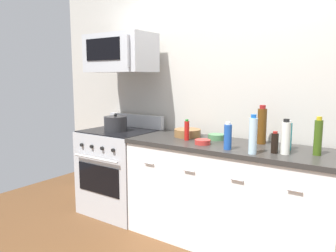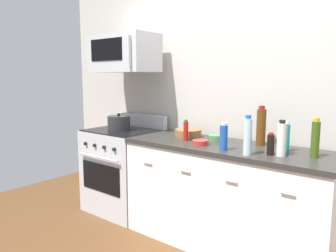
# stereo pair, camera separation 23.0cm
# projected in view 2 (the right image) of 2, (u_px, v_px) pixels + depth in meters

# --- Properties ---
(ground_plane) EXTENTS (5.94, 5.94, 0.00)m
(ground_plane) POSITION_uv_depth(u_px,v_px,m) (225.00, 245.00, 2.97)
(ground_plane) COLOR brown
(back_wall) EXTENTS (4.95, 0.10, 2.70)m
(back_wall) POSITION_uv_depth(u_px,v_px,m) (250.00, 93.00, 3.09)
(back_wall) COLOR #B7B2A8
(back_wall) RESTS_ON ground_plane
(counter_unit) EXTENTS (1.86, 0.66, 0.92)m
(counter_unit) POSITION_uv_depth(u_px,v_px,m) (226.00, 196.00, 2.91)
(counter_unit) COLOR white
(counter_unit) RESTS_ON ground_plane
(range_oven) EXTENTS (0.76, 0.69, 1.07)m
(range_oven) POSITION_uv_depth(u_px,v_px,m) (123.00, 169.00, 3.72)
(range_oven) COLOR #B7BABF
(range_oven) RESTS_ON ground_plane
(microwave) EXTENTS (0.74, 0.44, 0.40)m
(microwave) POSITION_uv_depth(u_px,v_px,m) (124.00, 54.00, 3.56)
(microwave) COLOR #B7BABF
(bottle_vinegar_white) EXTENTS (0.07, 0.07, 0.27)m
(bottle_vinegar_white) POSITION_uv_depth(u_px,v_px,m) (282.00, 139.00, 2.43)
(bottle_vinegar_white) COLOR silver
(bottle_vinegar_white) RESTS_ON countertop_slab
(bottle_water_clear) EXTENTS (0.06, 0.06, 0.30)m
(bottle_water_clear) POSITION_uv_depth(u_px,v_px,m) (248.00, 136.00, 2.45)
(bottle_water_clear) COLOR silver
(bottle_water_clear) RESTS_ON countertop_slab
(bottle_hot_sauce_red) EXTENTS (0.05, 0.05, 0.19)m
(bottle_hot_sauce_red) POSITION_uv_depth(u_px,v_px,m) (186.00, 131.00, 3.04)
(bottle_hot_sauce_red) COLOR #B21914
(bottle_hot_sauce_red) RESTS_ON countertop_slab
(bottle_olive_oil) EXTENTS (0.06, 0.06, 0.29)m
(bottle_olive_oil) POSITION_uv_depth(u_px,v_px,m) (315.00, 139.00, 2.38)
(bottle_olive_oil) COLOR #385114
(bottle_olive_oil) RESTS_ON countertop_slab
(bottle_dish_soap) EXTENTS (0.07, 0.07, 0.24)m
(bottle_dish_soap) POSITION_uv_depth(u_px,v_px,m) (285.00, 137.00, 2.57)
(bottle_dish_soap) COLOR teal
(bottle_dish_soap) RESTS_ON countertop_slab
(bottle_wine_amber) EXTENTS (0.08, 0.08, 0.34)m
(bottle_wine_amber) POSITION_uv_depth(u_px,v_px,m) (261.00, 127.00, 2.82)
(bottle_wine_amber) COLOR #59330F
(bottle_wine_amber) RESTS_ON countertop_slab
(bottle_soy_sauce_dark) EXTENTS (0.05, 0.05, 0.17)m
(bottle_soy_sauce_dark) POSITION_uv_depth(u_px,v_px,m) (271.00, 144.00, 2.47)
(bottle_soy_sauce_dark) COLOR black
(bottle_soy_sauce_dark) RESTS_ON countertop_slab
(bottle_soda_blue) EXTENTS (0.06, 0.06, 0.22)m
(bottle_soda_blue) POSITION_uv_depth(u_px,v_px,m) (224.00, 137.00, 2.62)
(bottle_soda_blue) COLOR #1E4CA5
(bottle_soda_blue) RESTS_ON countertop_slab
(bowl_green_glaze) EXTENTS (0.16, 0.16, 0.05)m
(bowl_green_glaze) POSITION_uv_depth(u_px,v_px,m) (216.00, 137.00, 3.05)
(bowl_green_glaze) COLOR #477A4C
(bowl_green_glaze) RESTS_ON countertop_slab
(bowl_red_small) EXTENTS (0.14, 0.14, 0.04)m
(bowl_red_small) POSITION_uv_depth(u_px,v_px,m) (200.00, 142.00, 2.85)
(bowl_red_small) COLOR #B72D28
(bowl_red_small) RESTS_ON countertop_slab
(bowl_wooden_salad) EXTENTS (0.26, 0.26, 0.07)m
(bowl_wooden_salad) POSITION_uv_depth(u_px,v_px,m) (188.00, 133.00, 3.23)
(bowl_wooden_salad) COLOR brown
(bowl_wooden_salad) RESTS_ON countertop_slab
(stockpot) EXTENTS (0.25, 0.25, 0.19)m
(stockpot) POSITION_uv_depth(u_px,v_px,m) (119.00, 123.00, 3.60)
(stockpot) COLOR #262628
(stockpot) RESTS_ON range_oven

